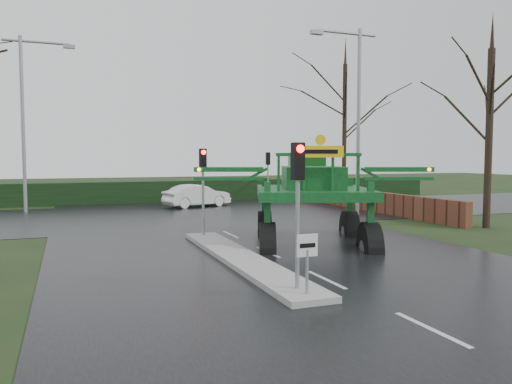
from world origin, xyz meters
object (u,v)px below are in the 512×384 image
object	(u,v)px
traffic_signal_mid	(203,173)
street_light_right	(354,105)
traffic_signal_far	(268,166)
crop_sprayer	(267,182)
white_sedan	(197,207)
street_light_left_far	(28,108)
keep_left_sign	(307,254)
traffic_signal_near	(298,184)

from	to	relation	value
traffic_signal_mid	street_light_right	bearing A→B (deg)	25.40
traffic_signal_far	crop_sprayer	world-z (taller)	crop_sprayer
traffic_signal_mid	white_sedan	size ratio (longest dim) A/B	0.82
traffic_signal_far	street_light_right	xyz separation A→B (m)	(1.69, -8.01, 3.40)
street_light_right	street_light_left_far	distance (m)	18.24
traffic_signal_mid	street_light_left_far	xyz separation A→B (m)	(-6.89, 12.51, 3.40)
street_light_right	crop_sprayer	size ratio (longest dim) A/B	1.20
keep_left_sign	crop_sprayer	world-z (taller)	crop_sprayer
street_light_right	crop_sprayer	distance (m)	11.46
keep_left_sign	traffic_signal_far	xyz separation A→B (m)	(7.80, 21.51, 1.53)
keep_left_sign	street_light_left_far	distance (m)	23.11
street_light_right	crop_sprayer	bearing A→B (deg)	-137.22
traffic_signal_near	street_light_left_far	xyz separation A→B (m)	(-6.89, 21.01, 3.40)
traffic_signal_far	white_sedan	world-z (taller)	traffic_signal_far
keep_left_sign	street_light_right	world-z (taller)	street_light_right
keep_left_sign	white_sedan	world-z (taller)	keep_left_sign
street_light_right	white_sedan	distance (m)	11.93
street_light_left_far	traffic_signal_near	bearing A→B (deg)	-71.83
keep_left_sign	white_sedan	distance (m)	21.59
traffic_signal_near	white_sedan	distance (m)	21.24
traffic_signal_far	crop_sprayer	bearing A→B (deg)	67.80
keep_left_sign	crop_sprayer	bearing A→B (deg)	76.03
crop_sprayer	traffic_signal_far	bearing A→B (deg)	87.97
keep_left_sign	crop_sprayer	distance (m)	6.44
traffic_signal_far	street_light_right	bearing A→B (deg)	101.95
crop_sprayer	street_light_right	bearing A→B (deg)	62.94
street_light_left_far	crop_sprayer	distance (m)	17.91
traffic_signal_far	street_light_right	size ratio (longest dim) A/B	0.35
keep_left_sign	traffic_signal_near	size ratio (longest dim) A/B	0.38
traffic_signal_mid	street_light_left_far	distance (m)	14.68
street_light_right	street_light_left_far	world-z (taller)	same
traffic_signal_mid	street_light_right	world-z (taller)	street_light_right
street_light_right	crop_sprayer	xyz separation A→B (m)	(-7.97, -7.38, -3.66)
traffic_signal_near	traffic_signal_far	bearing A→B (deg)	69.64
traffic_signal_near	traffic_signal_far	distance (m)	22.42
traffic_signal_mid	traffic_signal_near	bearing A→B (deg)	-90.00
street_light_left_far	traffic_signal_mid	bearing A→B (deg)	-61.14
keep_left_sign	street_light_right	bearing A→B (deg)	54.88
traffic_signal_near	traffic_signal_mid	xyz separation A→B (m)	(0.00, 8.50, 0.00)
street_light_right	white_sedan	world-z (taller)	street_light_right
traffic_signal_far	white_sedan	xyz separation A→B (m)	(-4.97, -0.13, -2.59)
street_light_left_far	traffic_signal_far	bearing A→B (deg)	0.03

